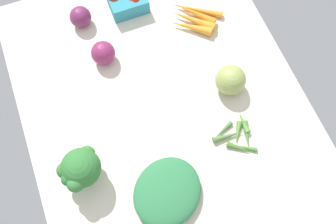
{
  "coord_description": "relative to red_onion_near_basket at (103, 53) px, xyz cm",
  "views": [
    {
      "loc": [
        36.7,
        -14.02,
        100.77
      ],
      "look_at": [
        0.0,
        0.0,
        4.0
      ],
      "focal_mm": 41.59,
      "sensor_mm": 36.0,
      "label": 1
    }
  ],
  "objects": [
    {
      "name": "red_onion_center",
      "position": [
        -14.26,
        -2.57,
        -0.24
      ],
      "size": [
        6.35,
        6.35,
        6.35
      ],
      "primitive_type": "sphere",
      "color": "#6E2750",
      "rests_on": "tablecloth"
    },
    {
      "name": "okra_pile",
      "position": [
        35.17,
        25.88,
        -2.61
      ],
      "size": [
        11.97,
        11.01,
        1.81
      ],
      "color": "#528C3A",
      "rests_on": "tablecloth"
    },
    {
      "name": "red_onion_near_basket",
      "position": [
        0.0,
        0.0,
        0.0
      ],
      "size": [
        6.83,
        6.83,
        6.83
      ],
      "primitive_type": "sphere",
      "color": "#842756",
      "rests_on": "tablecloth"
    },
    {
      "name": "heirloom_tomato_green",
      "position": [
        20.92,
        29.85,
        0.79
      ],
      "size": [
        8.41,
        8.41,
        8.41
      ],
      "primitive_type": "sphere",
      "color": "#93A454",
      "rests_on": "tablecloth"
    },
    {
      "name": "broccoli_head",
      "position": [
        30.92,
        -14.8,
        3.84
      ],
      "size": [
        10.67,
        10.69,
        12.33
      ],
      "color": "#91C28A",
      "rests_on": "tablecloth"
    },
    {
      "name": "carrot_bunch",
      "position": [
        -3.04,
        29.03,
        -2.09
      ],
      "size": [
        15.85,
        17.19,
        2.95
      ],
      "color": "orange",
      "rests_on": "tablecloth"
    },
    {
      "name": "leafy_greens_clump",
      "position": [
        42.81,
        3.04,
        -1.23
      ],
      "size": [
        24.11,
        24.48,
        4.36
      ],
      "primitive_type": "ellipsoid",
      "rotation": [
        0.0,
        0.0,
        2.24
      ],
      "color": "#2D7444",
      "rests_on": "tablecloth"
    },
    {
      "name": "tablecloth",
      "position": [
        22.8,
        10.92,
        -4.42
      ],
      "size": [
        104.0,
        76.0,
        2.0
      ],
      "primitive_type": "cube",
      "color": "beige",
      "rests_on": "ground"
    }
  ]
}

